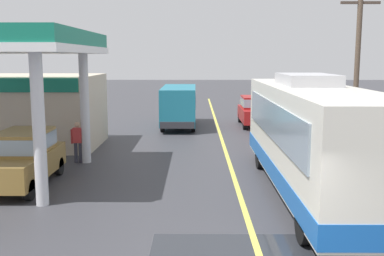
{
  "coord_description": "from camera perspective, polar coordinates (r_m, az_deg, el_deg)",
  "views": [
    {
      "loc": [
        -1.38,
        -6.92,
        4.22
      ],
      "look_at": [
        -1.5,
        10.0,
        1.6
      ],
      "focal_mm": 42.81,
      "sensor_mm": 36.0,
      "label": 1
    }
  ],
  "objects": [
    {
      "name": "pedestrian_near_pump",
      "position": [
        18.14,
        -17.84,
        -2.07
      ],
      "size": [
        0.55,
        0.22,
        1.66
      ],
      "color": "#33333F",
      "rests_on": "ground"
    },
    {
      "name": "utility_pole_roadside",
      "position": [
        22.78,
        19.87,
        7.27
      ],
      "size": [
        1.8,
        0.24,
        7.28
      ],
      "color": "brown",
      "rests_on": "ground"
    },
    {
      "name": "minibus_opposing_lane",
      "position": [
        27.96,
        -1.63,
        3.15
      ],
      "size": [
        2.04,
        6.13,
        2.44
      ],
      "color": "teal",
      "rests_on": "ground"
    },
    {
      "name": "ground",
      "position": [
        27.28,
        3.3,
        -0.11
      ],
      "size": [
        120.0,
        120.0,
        0.0
      ],
      "primitive_type": "plane",
      "color": "#38383D"
    },
    {
      "name": "lane_divider_stripe",
      "position": [
        22.36,
        3.94,
        -2.09
      ],
      "size": [
        0.16,
        50.0,
        0.01
      ],
      "primitive_type": "cube",
      "color": "#D8CC4C",
      "rests_on": "ground"
    },
    {
      "name": "car_at_pump",
      "position": [
        16.08,
        -20.36,
        -3.25
      ],
      "size": [
        1.7,
        4.2,
        1.82
      ],
      "color": "olive",
      "rests_on": "ground"
    },
    {
      "name": "car_trailing_behind_bus",
      "position": [
        28.71,
        7.76,
        2.31
      ],
      "size": [
        1.7,
        4.2,
        1.82
      ],
      "color": "maroon",
      "rests_on": "ground"
    },
    {
      "name": "coach_bus_main",
      "position": [
        14.54,
        14.8,
        -1.39
      ],
      "size": [
        2.6,
        11.04,
        3.69
      ],
      "color": "silver",
      "rests_on": "ground"
    },
    {
      "name": "pedestrian_by_shop",
      "position": [
        18.97,
        -14.05,
        -1.44
      ],
      "size": [
        0.55,
        0.22,
        1.66
      ],
      "color": "#33333F",
      "rests_on": "ground"
    },
    {
      "name": "gas_station_roadside",
      "position": [
        21.26,
        -22.06,
        3.86
      ],
      "size": [
        9.1,
        11.95,
        5.1
      ],
      "color": "#147259",
      "rests_on": "ground"
    }
  ]
}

